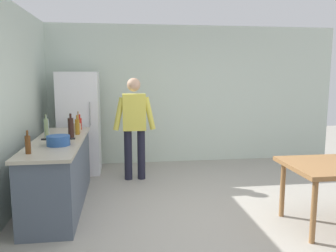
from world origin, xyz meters
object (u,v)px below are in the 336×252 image
bottle_water_clear (46,127)px  bottle_oil_amber (77,126)px  refrigerator (80,123)px  bottle_wine_dark (71,128)px  person (134,122)px  cooking_pot (58,141)px  utensil_jar (77,128)px  bottle_beer_brown (28,144)px  bottle_sauce_red (80,124)px  bottle_vinegar_tall (46,128)px

bottle_water_clear → bottle_oil_amber: bottle_water_clear is taller
refrigerator → bottle_wine_dark: size_ratio=5.29×
refrigerator → bottle_wine_dark: refrigerator is taller
bottle_oil_amber → person: bearing=37.2°
cooking_pot → bottle_oil_amber: 0.77m
person → utensil_jar: (-0.86, -0.50, 0.00)m
refrigerator → bottle_wine_dark: 1.52m
bottle_beer_brown → cooking_pot: bearing=59.1°
refrigerator → cooking_pot: size_ratio=4.50×
bottle_sauce_red → cooking_pot: bearing=-95.9°
refrigerator → bottle_oil_amber: refrigerator is taller
bottle_wine_dark → bottle_water_clear: bearing=144.3°
bottle_sauce_red → bottle_oil_amber: (0.01, -0.44, 0.02)m
cooking_pot → utensil_jar: utensil_jar is taller
refrigerator → bottle_wine_dark: bearing=-87.6°
cooking_pot → bottle_wine_dark: 0.46m
bottle_vinegar_tall → bottle_oil_amber: 0.44m
bottle_sauce_red → bottle_water_clear: size_ratio=0.80×
bottle_water_clear → bottle_sauce_red: bearing=50.4°
utensil_jar → bottle_beer_brown: size_ratio=1.23×
bottle_beer_brown → bottle_wine_dark: bearing=68.2°
person → utensil_jar: person is taller
bottle_sauce_red → bottle_oil_amber: bearing=-88.1°
bottle_sauce_red → bottle_wine_dark: bottle_wine_dark is taller
bottle_water_clear → bottle_oil_amber: size_ratio=1.07×
refrigerator → bottle_water_clear: bearing=-104.0°
cooking_pot → bottle_vinegar_tall: size_ratio=1.25×
bottle_vinegar_tall → person: bearing=34.3°
bottle_oil_amber → bottle_beer_brown: bearing=-108.2°
person → bottle_beer_brown: bearing=-124.1°
bottle_vinegar_tall → bottle_beer_brown: bearing=-89.9°
bottle_water_clear → bottle_wine_dark: bottle_wine_dark is taller
person → bottle_oil_amber: person is taller
utensil_jar → bottle_beer_brown: bearing=-105.7°
refrigerator → utensil_jar: (0.09, -1.06, 0.08)m
bottle_beer_brown → bottle_oil_amber: (0.39, 1.17, 0.01)m
cooking_pot → bottle_wine_dark: size_ratio=1.18×
bottle_sauce_red → utensil_jar: bearing=-90.6°
cooking_pot → bottle_oil_amber: (0.14, 0.76, 0.06)m
refrigerator → person: bearing=-30.2°
refrigerator → bottle_oil_amber: 1.20m
bottle_oil_amber → refrigerator: bearing=95.2°
refrigerator → bottle_beer_brown: bearing=-96.7°
utensil_jar → bottle_beer_brown: (-0.37, -1.31, 0.03)m
cooking_pot → bottle_sauce_red: 1.20m
person → bottle_vinegar_tall: bearing=-145.7°
bottle_wine_dark → utensil_jar: bearing=86.5°
utensil_jar → bottle_wine_dark: (-0.03, -0.46, 0.07)m
utensil_jar → bottle_beer_brown: utensil_jar is taller
refrigerator → cooking_pot: 1.95m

